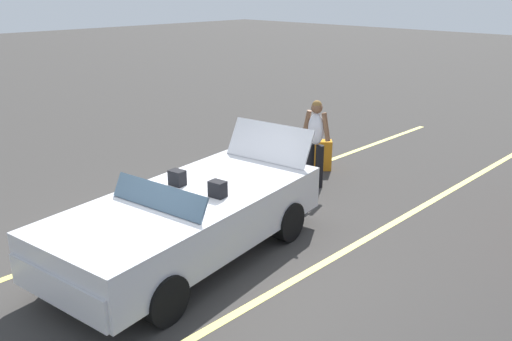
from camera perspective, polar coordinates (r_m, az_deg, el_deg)
The scene contains 8 objects.
ground_plane at distance 7.55m, azimuth -7.17°, elevation -9.30°, with size 80.00×80.00×0.00m, color #383533.
lot_line_near at distance 8.47m, azimuth -12.50°, elevation -6.29°, with size 18.00×0.12×0.01m, color #EAE066.
lot_line_mid at distance 6.62m, azimuth 0.87°, elevation -13.59°, with size 18.00×0.12×0.01m, color #EAE066.
convertible_car at distance 7.16m, azimuth -8.45°, elevation -5.73°, with size 4.40×2.36×1.51m.
suitcase_large_black at distance 9.95m, azimuth -0.28°, elevation 0.40°, with size 0.40×0.53×1.00m.
suitcase_medium_bright at distance 10.94m, azimuth 7.11°, elevation 1.66°, with size 0.45×0.46×0.62m.
suitcase_small_carryon at distance 10.34m, azimuth 3.39°, elevation 0.41°, with size 0.34×0.39×0.71m.
traveler_person at distance 9.81m, azimuth 6.47°, elevation 3.42°, with size 0.26×0.61×1.65m.
Camera 1 is at (4.02, 5.28, 3.59)m, focal length 36.98 mm.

